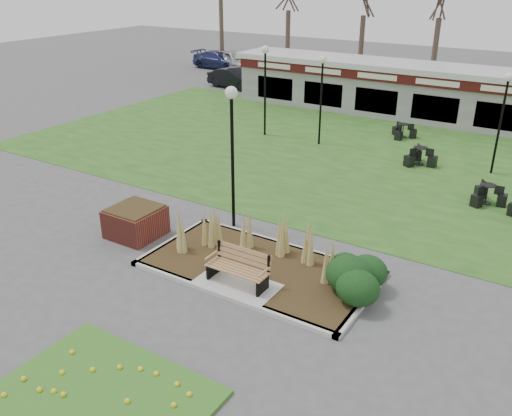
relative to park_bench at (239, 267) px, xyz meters
The scene contains 17 objects.
ground 0.64m from the park_bench, 90.00° to the right, with size 100.00×100.00×0.00m, color #515154.
lawn 11.77m from the park_bench, 90.00° to the left, with size 34.00×16.00×0.02m, color #29561B.
flower_bed 4.88m from the park_bench, 90.00° to the right, with size 4.20×3.00×0.16m.
planting_bed 1.70m from the park_bench, 40.83° to the left, with size 6.75×3.40×1.27m.
park_bench is the anchor object (origin of this frame).
brick_planter 4.47m from the park_bench, behind, with size 1.50×1.50×0.95m.
food_pavilion 19.73m from the park_bench, 90.00° to the left, with size 24.60×3.40×2.90m.
lamp_post_near_left 4.58m from the park_bench, 126.66° to the left, with size 0.38×0.38×4.55m.
lamp_post_mid_left 14.28m from the park_bench, 118.56° to the left, with size 0.36×0.36×4.35m.
lamp_post_mid_right 13.42m from the park_bench, 72.44° to the left, with size 0.34×0.34×4.08m.
lamp_post_far_left 13.18m from the park_bench, 106.78° to the left, with size 0.34×0.34×4.12m.
bistro_set_a 12.11m from the park_bench, 84.49° to the left, with size 1.25×1.42×0.75m.
bistro_set_b 15.57m from the park_bench, 92.63° to the left, with size 1.28×1.16×0.68m.
bistro_set_d 10.21m from the park_bench, 64.34° to the left, with size 1.21×1.34×0.71m.
car_silver 32.47m from the park_bench, 124.51° to the left, with size 1.91×4.75×1.62m, color #B5B5BA.
car_black 25.43m from the park_bench, 124.46° to the left, with size 1.42×4.07×1.34m, color black.
car_blue 33.30m from the park_bench, 126.54° to the left, with size 1.95×4.80×1.39m, color navy.
Camera 1 is at (6.90, -9.91, 7.77)m, focal length 38.00 mm.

